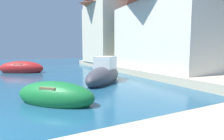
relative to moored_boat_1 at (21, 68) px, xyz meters
The scene contains 8 objects.
quay_promenade 14.17m from the moored_boat_1, 80.21° to the right, with size 44.00×32.00×0.50m.
moored_boat_1 is the anchor object (origin of this frame).
moored_boat_3 9.32m from the moored_boat_1, 58.92° to the right, with size 4.50×4.73×1.97m.
moored_boat_5 11.69m from the moored_boat_1, 84.87° to the right, with size 3.25×3.23×1.14m.
waterfront_building_main 13.54m from the moored_boat_1, 32.17° to the right, with size 5.42×9.78×6.44m.
waterfront_building_annex 12.24m from the moored_boat_1, 14.29° to the left, with size 6.58×7.60×8.30m.
waterfront_building_far 12.51m from the moored_boat_1, 17.07° to the left, with size 6.30×6.37×9.01m.
quayside_tree 11.68m from the moored_boat_1, 17.34° to the right, with size 2.79×2.79×4.15m.
Camera 1 is at (1.76, -5.29, 2.10)m, focal length 29.27 mm.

